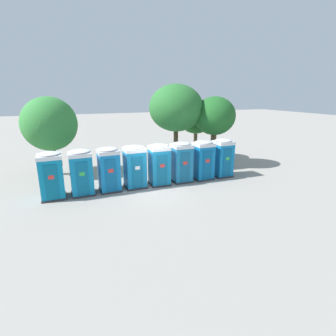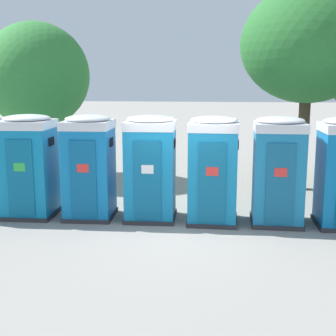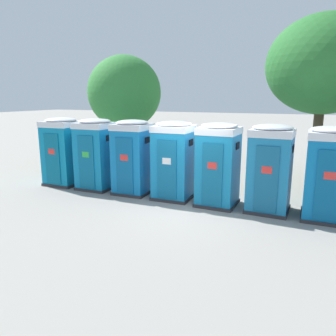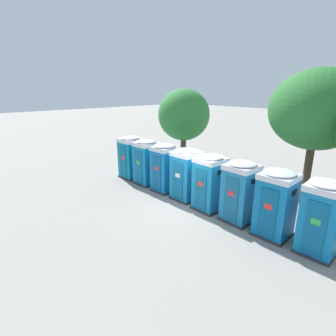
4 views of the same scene
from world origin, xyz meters
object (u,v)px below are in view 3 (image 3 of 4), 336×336
at_px(portapotty_2, 133,157).
at_px(portapotty_6, 328,173).
at_px(portapotty_0, 63,151).
at_px(portapotty_5, 270,168).
at_px(portapotty_4, 218,164).
at_px(street_tree_2, 324,65).
at_px(street_tree_3, 124,93).
at_px(portapotty_3, 174,160).
at_px(portapotty_1, 96,154).

relative_size(portapotty_2, portapotty_6, 1.00).
relative_size(portapotty_0, portapotty_5, 1.00).
distance_m(portapotty_4, portapotty_5, 1.51).
bearing_deg(portapotty_4, street_tree_2, 54.11).
xyz_separation_m(portapotty_6, street_tree_3, (-9.05, 4.54, 2.20)).
relative_size(portapotty_6, street_tree_2, 0.42).
distance_m(portapotty_0, portapotty_2, 3.02).
relative_size(portapotty_2, portapotty_5, 1.00).
bearing_deg(portapotty_3, portapotty_6, -0.95).
bearing_deg(portapotty_1, street_tree_3, 108.32).
bearing_deg(street_tree_2, street_tree_3, 174.49).
relative_size(portapotty_1, portapotty_4, 1.00).
relative_size(portapotty_0, street_tree_3, 0.48).
relative_size(portapotty_1, portapotty_6, 1.00).
xyz_separation_m(portapotty_0, portapotty_1, (1.51, 0.01, 0.00)).
relative_size(portapotty_0, portapotty_4, 1.00).
bearing_deg(portapotty_0, portapotty_4, -0.18).
relative_size(portapotty_1, portapotty_2, 1.00).
bearing_deg(portapotty_2, street_tree_2, 32.62).
height_order(portapotty_2, street_tree_3, street_tree_3).
relative_size(portapotty_1, street_tree_2, 0.42).
height_order(portapotty_1, street_tree_3, street_tree_3).
xyz_separation_m(portapotty_0, portapotty_3, (4.53, 0.07, 0.00)).
xyz_separation_m(portapotty_2, street_tree_2, (5.70, 3.65, 3.09)).
bearing_deg(portapotty_5, portapotty_1, -179.78).
xyz_separation_m(portapotty_4, street_tree_3, (-6.03, 4.55, 2.20)).
xyz_separation_m(portapotty_0, portapotty_6, (9.06, -0.01, 0.00)).
height_order(portapotty_4, portapotty_5, same).
distance_m(portapotty_4, street_tree_2, 5.52).
distance_m(portapotty_1, portapotty_6, 7.55).
height_order(portapotty_1, portapotty_3, same).
bearing_deg(street_tree_3, portapotty_5, -30.82).
distance_m(street_tree_2, street_tree_3, 8.80).
bearing_deg(portapotty_3, portapotty_1, -178.93).
bearing_deg(portapotty_1, portapotty_3, 1.07).
bearing_deg(portapotty_0, portapotty_3, 0.83).
bearing_deg(portapotty_3, portapotty_4, -3.19).
relative_size(portapotty_1, portapotty_3, 1.00).
distance_m(portapotty_3, street_tree_3, 6.72).
height_order(portapotty_0, portapotty_4, same).
relative_size(portapotty_4, portapotty_5, 1.00).
distance_m(portapotty_0, portapotty_3, 4.53).
relative_size(portapotty_3, portapotty_6, 1.00).
height_order(portapotty_0, portapotty_1, same).
xyz_separation_m(portapotty_0, street_tree_3, (0.01, 4.53, 2.20)).
xyz_separation_m(portapotty_1, portapotty_4, (4.53, -0.03, 0.00)).
relative_size(portapotty_3, portapotty_4, 1.00).
bearing_deg(portapotty_3, portapotty_0, -179.17).
height_order(portapotty_0, portapotty_5, same).
bearing_deg(portapotty_4, portapotty_3, 176.81).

